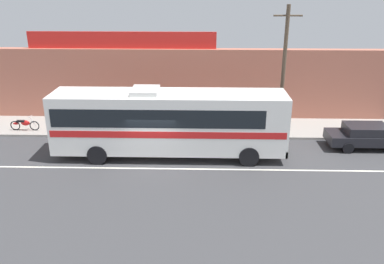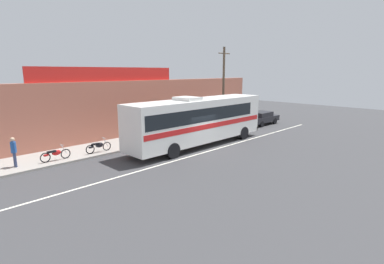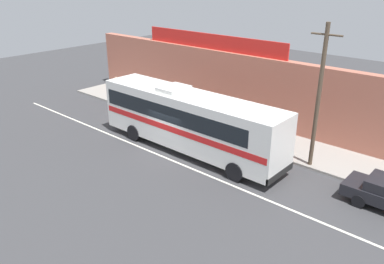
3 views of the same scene
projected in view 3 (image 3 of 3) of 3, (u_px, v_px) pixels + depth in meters
name	position (u px, v px, depth m)	size (l,w,h in m)	color
ground_plane	(170.00, 151.00, 23.33)	(70.00, 70.00, 0.00)	#3A3A3D
sidewalk_slab	(222.00, 126.00, 26.91)	(30.00, 3.60, 0.14)	gray
storefront_facade	(241.00, 88.00, 27.51)	(30.00, 0.70, 4.80)	#B26651
storefront_billboard	(211.00, 41.00, 28.07)	(12.48, 0.12, 1.10)	red
road_center_stripe	(160.00, 156.00, 22.78)	(30.00, 0.14, 0.01)	silver
intercity_bus	(188.00, 118.00, 22.70)	(12.36, 2.65, 3.78)	white
utility_pole	(319.00, 96.00, 19.93)	(1.60, 0.22, 7.68)	brown
motorcycle_black	(152.00, 106.00, 29.49)	(1.85, 0.56, 0.94)	black
motorcycle_blue	(130.00, 98.00, 31.29)	(1.85, 0.56, 0.94)	black
pedestrian_far_left	(211.00, 108.00, 27.31)	(0.30, 0.48, 1.68)	navy
pedestrian_far_right	(219.00, 115.00, 25.86)	(0.30, 0.48, 1.75)	navy
pedestrian_near_shop	(117.00, 85.00, 32.61)	(0.30, 0.48, 1.76)	navy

